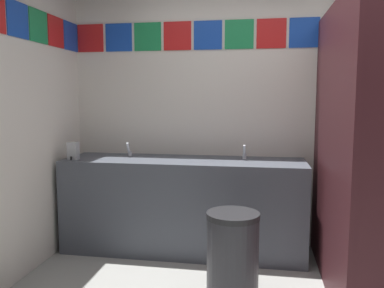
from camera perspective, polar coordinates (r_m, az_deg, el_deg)
name	(u,v)px	position (r m, az deg, el deg)	size (l,w,h in m)	color
wall_back	(270,105)	(3.85, 11.08, 5.55)	(3.82, 0.09, 2.68)	silver
vanity_counter	(184,204)	(3.71, -1.20, -8.63)	(2.19, 0.60, 0.85)	#4C515B
faucet_left	(129,151)	(3.84, -9.01, -1.00)	(0.04, 0.10, 0.14)	silver
faucet_right	(244,154)	(3.64, 7.54, -1.40)	(0.04, 0.10, 0.14)	silver
soap_dispenser	(73,151)	(3.75, -16.70, -0.97)	(0.09, 0.09, 0.16)	#B7BABF
stall_divider	(362,153)	(2.88, 23.28, -1.23)	(0.92, 1.55, 2.09)	#471E23
trash_bin	(233,256)	(2.89, 5.85, -15.76)	(0.37, 0.37, 0.63)	#333338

